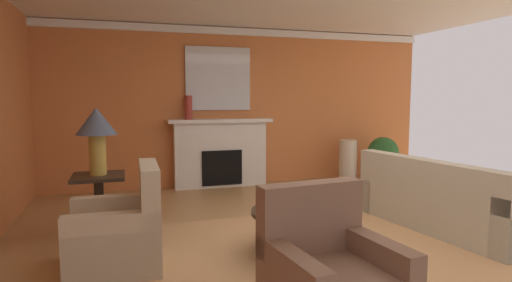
{
  "coord_description": "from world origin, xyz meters",
  "views": [
    {
      "loc": [
        -1.94,
        -3.98,
        1.56
      ],
      "look_at": [
        -0.34,
        1.16,
        1.0
      ],
      "focal_mm": 29.6,
      "sensor_mm": 36.0,
      "label": 1
    }
  ],
  "objects": [
    {
      "name": "armchair_near_window",
      "position": [
        -2.03,
        -0.03,
        0.31
      ],
      "size": [
        0.81,
        0.81,
        0.95
      ],
      "color": "#C1B293",
      "rests_on": "ground_plane"
    },
    {
      "name": "ground_plane",
      "position": [
        0.0,
        0.0,
        0.0
      ],
      "size": [
        8.63,
        8.63,
        0.0
      ],
      "primitive_type": "plane",
      "color": "tan"
    },
    {
      "name": "sofa",
      "position": [
        1.64,
        0.02,
        0.3
      ],
      "size": [
        1.19,
        2.21,
        0.85
      ],
      "color": "#BCB299",
      "rests_on": "ground_plane"
    },
    {
      "name": "vase_mantel_left",
      "position": [
        -0.92,
        3.11,
        1.39
      ],
      "size": [
        0.13,
        0.13,
        0.4
      ],
      "primitive_type": "cylinder",
      "color": "#9E3328",
      "rests_on": "fireplace"
    },
    {
      "name": "table_lamp",
      "position": [
        -2.25,
        0.96,
        1.22
      ],
      "size": [
        0.44,
        0.44,
        0.75
      ],
      "color": "#B28E38",
      "rests_on": "side_table"
    },
    {
      "name": "area_rug",
      "position": [
        -0.3,
        -0.22,
        0.01
      ],
      "size": [
        3.56,
        2.79,
        0.01
      ],
      "primitive_type": "cube",
      "color": "tan",
      "rests_on": "ground_plane"
    },
    {
      "name": "coffee_table",
      "position": [
        -0.3,
        -0.22,
        0.34
      ],
      "size": [
        1.0,
        1.0,
        0.45
      ],
      "color": "#2D2319",
      "rests_on": "ground_plane"
    },
    {
      "name": "crown_moulding",
      "position": [
        0.0,
        3.29,
        2.7
      ],
      "size": [
        7.24,
        0.08,
        0.12
      ],
      "primitive_type": "cube",
      "color": "white"
    },
    {
      "name": "vase_tall_corner",
      "position": [
        1.96,
        2.86,
        0.39
      ],
      "size": [
        0.32,
        0.32,
        0.78
      ],
      "primitive_type": "cylinder",
      "color": "beige",
      "rests_on": "ground_plane"
    },
    {
      "name": "book_art_folio",
      "position": [
        -0.48,
        -0.26,
        0.5
      ],
      "size": [
        0.26,
        0.19,
        0.04
      ],
      "primitive_type": "cube",
      "rotation": [
        0.0,
        0.0,
        -0.05
      ],
      "color": "navy",
      "rests_on": "coffee_table"
    },
    {
      "name": "book_small_novel",
      "position": [
        -0.43,
        -0.34,
        0.55
      ],
      "size": [
        0.27,
        0.19,
        0.05
      ],
      "primitive_type": "cube",
      "rotation": [
        0.0,
        0.0,
        -0.2
      ],
      "color": "navy",
      "rests_on": "coffee_table"
    },
    {
      "name": "potted_plant",
      "position": [
        2.56,
        2.65,
        0.49
      ],
      "size": [
        0.56,
        0.56,
        0.83
      ],
      "color": "#A8754C",
      "rests_on": "ground_plane"
    },
    {
      "name": "wall_fireplace",
      "position": [
        0.0,
        3.37,
        1.39
      ],
      "size": [
        7.24,
        0.12,
        2.78
      ],
      "primitive_type": "cube",
      "color": "#CC723D",
      "rests_on": "ground_plane"
    },
    {
      "name": "fireplace",
      "position": [
        -0.37,
        3.16,
        0.56
      ],
      "size": [
        1.8,
        0.35,
        1.19
      ],
      "color": "white",
      "rests_on": "ground_plane"
    },
    {
      "name": "mantel_mirror",
      "position": [
        -0.37,
        3.28,
        1.88
      ],
      "size": [
        1.14,
        0.04,
        1.09
      ],
      "primitive_type": "cube",
      "color": "silver"
    },
    {
      "name": "book_red_cover",
      "position": [
        -0.41,
        -0.18,
        0.47
      ],
      "size": [
        0.26,
        0.23,
        0.03
      ],
      "primitive_type": "cube",
      "rotation": [
        0.0,
        0.0,
        -0.36
      ],
      "color": "navy",
      "rests_on": "coffee_table"
    },
    {
      "name": "side_table",
      "position": [
        -2.25,
        0.96,
        0.4
      ],
      "size": [
        0.56,
        0.56,
        0.7
      ],
      "color": "#2D2319",
      "rests_on": "ground_plane"
    }
  ]
}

